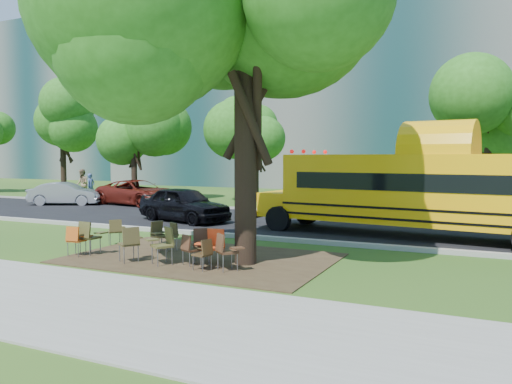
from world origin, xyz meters
The scene contains 31 objects.
ground centered at (0.00, 0.00, 0.00)m, with size 160.00×160.00×0.00m, color #224816.
sidewalk centered at (0.00, -5.00, 0.02)m, with size 60.00×4.00×0.04m, color gray.
dirt_patch centered at (1.00, -0.50, 0.01)m, with size 7.00×4.50×0.03m, color #382819.
asphalt_road centered at (0.00, 7.00, 0.02)m, with size 80.00×8.00×0.04m, color black.
kerb_near centered at (0.00, 3.00, 0.07)m, with size 80.00×0.25×0.14m, color gray.
kerb_far centered at (0.00, 11.10, 0.07)m, with size 80.00×0.25×0.14m, color gray.
building_main centered at (-8.00, 36.00, 11.00)m, with size 38.00×16.00×22.00m, color slate.
building_left centered at (-38.00, 40.00, 10.00)m, with size 26.00×14.00×20.00m, color slate.
bg_tree_0 centered at (-12.00, 13.00, 4.57)m, with size 5.20×5.20×7.18m.
bg_tree_1 centered at (-20.00, 15.00, 5.39)m, with size 6.00×6.00×8.40m.
bg_tree_2 centered at (-5.00, 16.00, 4.21)m, with size 4.80×4.80×6.62m.
bg_tree_3 centered at (8.00, 14.00, 5.03)m, with size 5.60×5.60×7.84m.
main_tree centered at (2.43, -0.65, 5.98)m, with size 7.19×7.19×9.59m.
school_bus centered at (6.43, 5.46, 1.64)m, with size 11.81×3.89×2.84m.
chair_0 centered at (-2.23, -1.74, 0.53)m, with size 0.57×0.57×0.86m.
chair_1 centered at (-2.02, -1.47, 0.60)m, with size 0.66×0.57×0.97m.
chair_2 centered at (-0.34, -1.76, 0.59)m, with size 0.64×0.81×0.96m.
chair_3 centered at (0.58, -1.60, 0.60)m, with size 0.82×0.65×0.97m.
chair_4 centered at (1.31, -1.48, 0.50)m, with size 0.67×0.53×0.81m.
chair_5 centered at (1.84, -1.28, 0.59)m, with size 0.64×0.65×0.96m.
chair_6 centered at (1.88, -1.77, 0.49)m, with size 0.46×0.58×0.79m.
chair_7 centered at (2.37, -1.61, 0.57)m, with size 0.79×0.63×0.92m.
chair_8 centered at (-2.47, 0.15, 0.51)m, with size 0.56×0.70×0.82m.
chair_9 centered at (-0.39, 0.07, 0.51)m, with size 0.68×0.54×0.83m.
chair_10 centered at (-0.64, -0.13, 0.54)m, with size 0.54×0.69×0.88m.
chair_11 centered at (1.30, -0.91, 0.57)m, with size 0.62×0.78×0.92m.
black_car centered at (-3.63, 5.80, 0.75)m, with size 1.78×4.42×1.51m, color black.
bg_car_silver centered at (-13.84, 9.17, 0.66)m, with size 1.39×4.00×1.32m, color gray.
bg_car_red centered at (-10.01, 10.80, 0.73)m, with size 2.41×5.22×1.45m, color #4F140D.
pedestrian_a centered at (-15.25, 12.67, 0.85)m, with size 0.62×0.41×1.70m, color #384C7E.
pedestrian_b centered at (-16.40, 13.10, 0.98)m, with size 0.95×0.74×1.96m, color #8B7153.
Camera 1 is at (7.99, -11.98, 2.74)m, focal length 35.00 mm.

